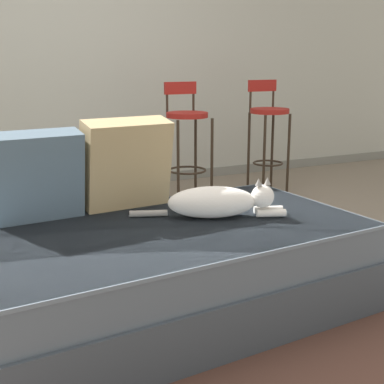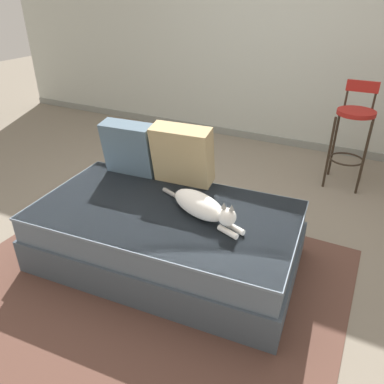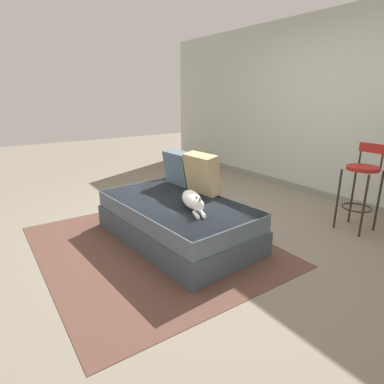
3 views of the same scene
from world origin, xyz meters
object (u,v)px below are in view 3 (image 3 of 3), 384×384
Objects in this scene: throw_pillow_middle at (202,173)px; bar_stool_near_window at (362,180)px; throw_pillow_corner at (178,168)px; couch at (176,220)px; cat at (193,200)px.

throw_pillow_middle is 1.77m from bar_stool_near_window.
bar_stool_near_window is at bearing 45.56° from throw_pillow_corner.
throw_pillow_middle is at bearing 100.96° from couch.
bar_stool_near_window is (1.45, 1.48, -0.05)m from throw_pillow_corner.
throw_pillow_middle reaches higher than cat.
throw_pillow_corner is at bearing -134.44° from bar_stool_near_window.
bar_stool_near_window reaches higher than throw_pillow_middle.
throw_pillow_middle is 0.46× the size of bar_stool_near_window.
couch is 2.10m from bar_stool_near_window.
throw_pillow_corner is at bearing -175.42° from throw_pillow_middle.
throw_pillow_corner is 0.85m from cat.
cat is at bearing 7.35° from couch.
throw_pillow_corner is 0.93× the size of throw_pillow_middle.
bar_stool_near_window is at bearing 54.98° from throw_pillow_middle.
couch is 4.38× the size of throw_pillow_corner.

